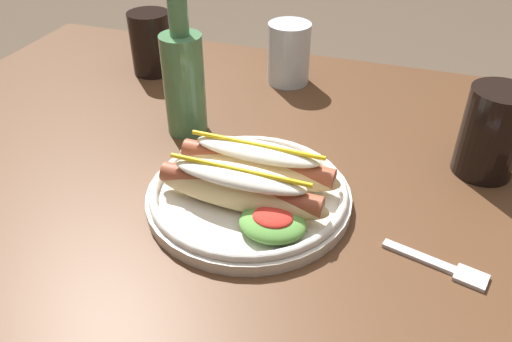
{
  "coord_description": "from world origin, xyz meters",
  "views": [
    {
      "loc": [
        0.14,
        -0.55,
        1.17
      ],
      "look_at": [
        -0.04,
        -0.02,
        0.77
      ],
      "focal_mm": 36.01,
      "sensor_mm": 36.0,
      "label": 1
    }
  ],
  "objects_px": {
    "hot_dog_plate": "(250,188)",
    "glass_bottle": "(184,77)",
    "fork": "(443,266)",
    "soda_cup": "(492,133)",
    "extra_cup": "(151,43)",
    "water_cup": "(289,53)"
  },
  "relations": [
    {
      "from": "hot_dog_plate",
      "to": "fork",
      "type": "xyz_separation_m",
      "value": [
        0.25,
        -0.04,
        -0.02
      ]
    },
    {
      "from": "fork",
      "to": "extra_cup",
      "type": "relative_size",
      "value": 1.02
    },
    {
      "from": "hot_dog_plate",
      "to": "soda_cup",
      "type": "height_order",
      "value": "soda_cup"
    },
    {
      "from": "hot_dog_plate",
      "to": "glass_bottle",
      "type": "xyz_separation_m",
      "value": [
        -0.16,
        0.15,
        0.07
      ]
    },
    {
      "from": "extra_cup",
      "to": "glass_bottle",
      "type": "xyz_separation_m",
      "value": [
        0.16,
        -0.18,
        0.03
      ]
    },
    {
      "from": "fork",
      "to": "water_cup",
      "type": "relative_size",
      "value": 1.07
    },
    {
      "from": "glass_bottle",
      "to": "fork",
      "type": "bearing_deg",
      "value": -24.92
    },
    {
      "from": "fork",
      "to": "glass_bottle",
      "type": "distance_m",
      "value": 0.45
    },
    {
      "from": "water_cup",
      "to": "extra_cup",
      "type": "bearing_deg",
      "value": -171.04
    },
    {
      "from": "fork",
      "to": "glass_bottle",
      "type": "bearing_deg",
      "value": 169.71
    },
    {
      "from": "glass_bottle",
      "to": "water_cup",
      "type": "bearing_deg",
      "value": 65.16
    },
    {
      "from": "water_cup",
      "to": "glass_bottle",
      "type": "xyz_separation_m",
      "value": [
        -0.1,
        -0.23,
        0.04
      ]
    },
    {
      "from": "soda_cup",
      "to": "water_cup",
      "type": "bearing_deg",
      "value": 150.28
    },
    {
      "from": "soda_cup",
      "to": "extra_cup",
      "type": "xyz_separation_m",
      "value": [
        -0.61,
        0.15,
        -0.01
      ]
    },
    {
      "from": "soda_cup",
      "to": "extra_cup",
      "type": "distance_m",
      "value": 0.63
    },
    {
      "from": "water_cup",
      "to": "extra_cup",
      "type": "xyz_separation_m",
      "value": [
        -0.26,
        -0.04,
        0.0
      ]
    },
    {
      "from": "fork",
      "to": "extra_cup",
      "type": "bearing_deg",
      "value": 161.14
    },
    {
      "from": "water_cup",
      "to": "glass_bottle",
      "type": "height_order",
      "value": "glass_bottle"
    },
    {
      "from": "water_cup",
      "to": "hot_dog_plate",
      "type": "bearing_deg",
      "value": -81.9
    },
    {
      "from": "extra_cup",
      "to": "glass_bottle",
      "type": "bearing_deg",
      "value": -49.36
    },
    {
      "from": "soda_cup",
      "to": "glass_bottle",
      "type": "distance_m",
      "value": 0.45
    },
    {
      "from": "hot_dog_plate",
      "to": "glass_bottle",
      "type": "relative_size",
      "value": 1.1
    }
  ]
}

